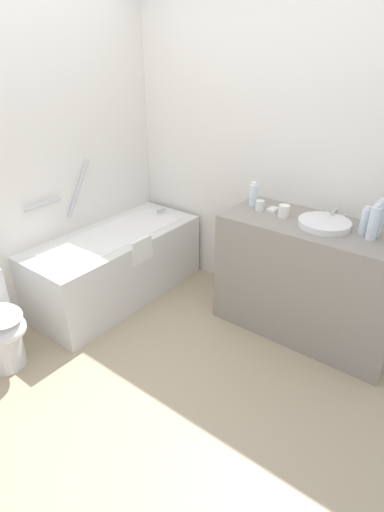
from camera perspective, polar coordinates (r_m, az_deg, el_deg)
ground_plane at (r=2.81m, az=-5.08°, el=-17.35°), size 3.81×3.81×0.00m
wall_back_tiled at (r=3.20m, az=-24.83°, el=10.78°), size 3.21×0.10×2.37m
wall_right_mirror at (r=3.29m, az=11.66°, el=13.13°), size 0.10×3.03×2.37m
bathtub at (r=3.54m, az=-10.77°, el=-0.97°), size 1.54×0.66×1.17m
vanity_counter at (r=3.09m, az=16.32°, el=-3.30°), size 0.57×1.31×0.90m
sink_basin at (r=2.87m, az=18.51°, el=4.45°), size 0.35×0.35×0.04m
sink_faucet at (r=3.04m, az=19.90°, el=5.78°), size 0.13×0.15×0.07m
water_bottle_1 at (r=3.12m, az=8.84°, el=8.70°), size 0.07×0.07×0.19m
water_bottle_2 at (r=2.83m, az=23.64°, el=4.62°), size 0.06×0.06×0.19m
water_bottle_3 at (r=2.75m, az=24.68°, el=4.34°), size 0.07×0.07×0.24m
water_bottle_4 at (r=2.82m, az=25.27°, el=4.94°), size 0.07×0.07×0.25m
drinking_glass_0 at (r=2.95m, az=13.08°, el=6.32°), size 0.08×0.08×0.09m
drinking_glass_1 at (r=3.05m, az=9.74°, el=7.18°), size 0.07×0.07×0.08m
soap_dish at (r=3.06m, az=11.51°, el=6.58°), size 0.09×0.06×0.02m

